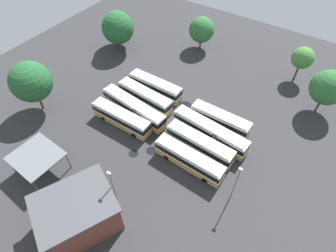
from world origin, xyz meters
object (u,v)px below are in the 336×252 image
Objects in this scene: bus_row1_slot3 at (121,118)px; tree_northwest at (31,82)px; bus_row0_slot1 at (210,132)px; bus_row0_slot2 at (200,144)px; tree_west_edge at (202,30)px; bus_row1_slot0 at (155,87)px; lamp_post_far_corner at (114,189)px; tree_northeast at (118,28)px; depot_building at (78,213)px; tree_north_edge at (118,26)px; bus_row0_slot3 at (189,159)px; bus_row1_slot2 at (134,108)px; tree_east_edge at (328,88)px; tree_south_edge at (303,58)px; bus_row1_slot1 at (145,97)px; lamp_post_mid_lot at (236,182)px; bus_row0_slot0 at (220,120)px; maintenance_shelter at (36,157)px.

tree_northwest is (16.08, 5.33, 4.90)m from bus_row1_slot3.
bus_row0_slot2 is (0.16, 3.45, -0.00)m from bus_row0_slot1.
bus_row1_slot0 is at bearing 91.83° from tree_west_edge.
tree_northeast reaches higher than lamp_post_far_corner.
depot_building is 46.15m from tree_north_edge.
tree_northwest reaches higher than bus_row0_slot3.
depot_building reaches higher than bus_row1_slot3.
bus_row1_slot2 is at bearing -2.53° from bus_row0_slot2.
tree_east_edge reaches higher than tree_south_edge.
tree_northwest reaches higher than bus_row1_slot2.
bus_row1_slot1 is 1.01× the size of bus_row1_slot3.
tree_east_edge is (-30.05, 6.67, 0.94)m from tree_west_edge.
lamp_post_far_corner is 1.20× the size of lamp_post_mid_lot.
tree_west_edge is (-17.47, -10.28, -0.36)m from tree_north_edge.
lamp_post_far_corner is (-10.15, 12.95, 3.34)m from bus_row1_slot3.
bus_row0_slot1 is 1.54× the size of lamp_post_far_corner.
bus_row1_slot0 is at bearing -75.34° from depot_building.
tree_east_edge is (-6.07, -26.51, 1.47)m from lamp_post_mid_lot.
tree_east_edge is (-14.27, -18.12, 4.00)m from bus_row0_slot1.
bus_row1_slot1 is at bearing -91.75° from bus_row1_slot3.
bus_row0_slot0 is 6.98m from bus_row0_slot2.
depot_building is 1.68× the size of maintenance_shelter.
bus_row1_slot1 is 1.59× the size of tree_south_edge.
tree_west_edge reaches higher than bus_row1_slot0.
lamp_post_mid_lot is (-23.21, 9.29, 2.53)m from bus_row1_slot1.
bus_row0_slot2 is 1.18× the size of tree_northwest.
lamp_post_mid_lot is at bearing 90.86° from tree_south_edge.
tree_west_edge is (0.86, -27.59, 3.06)m from bus_row1_slot2.
bus_row0_slot3 is 1.59× the size of tree_south_edge.
lamp_post_mid_lot is (-23.42, 2.20, 2.53)m from bus_row1_slot3.
bus_row0_slot0 is 1.43× the size of tree_west_edge.
tree_north_edge reaches higher than lamp_post_mid_lot.
bus_row1_slot2 is at bearing 35.62° from tree_east_edge.
tree_northwest is (39.00, 37.09, 1.30)m from tree_south_edge.
tree_east_edge is 1.18× the size of tree_south_edge.
tree_north_edge is at bearing 15.13° from tree_south_edge.
maintenance_shelter is at bearing 109.63° from tree_northeast.
maintenance_shelter is 14.74m from lamp_post_far_corner.
bus_row0_slot2 is 30.29m from tree_south_edge.
bus_row0_slot2 is at bearing 87.28° from bus_row0_slot1.
bus_row0_slot0 is 23.57m from tree_south_edge.
bus_row1_slot3 is at bearing -66.95° from depot_building.
tree_west_edge is at bearing -94.77° from maintenance_shelter.
tree_northeast is (12.18, -34.14, 2.18)m from maintenance_shelter.
bus_row1_slot3 is 1.28× the size of lamp_post_far_corner.
bus_row1_slot3 is at bearing -106.45° from maintenance_shelter.
tree_north_edge is 1.14× the size of tree_south_edge.
tree_west_edge is 30.80m from tree_east_edge.
bus_row0_slot3 is 1.55× the size of tree_west_edge.
depot_building is at bearing 72.14° from bus_row0_slot1.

